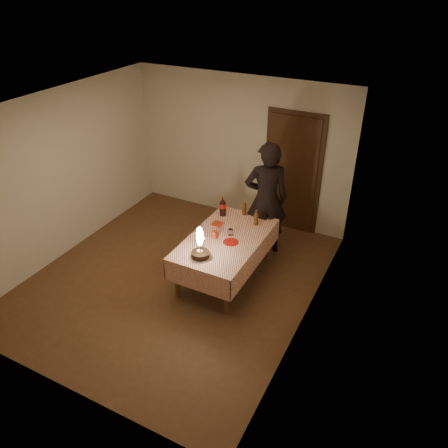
{
  "coord_description": "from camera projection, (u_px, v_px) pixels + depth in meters",
  "views": [
    {
      "loc": [
        3.06,
        -4.36,
        4.11
      ],
      "look_at": [
        0.65,
        0.35,
        0.95
      ],
      "focal_mm": 35.0,
      "sensor_mm": 36.0,
      "label": 1
    }
  ],
  "objects": [
    {
      "name": "red_plate",
      "position": [
        231.0,
        242.0,
        6.24
      ],
      "size": [
        0.22,
        0.22,
        0.01
      ],
      "primitive_type": "cylinder",
      "color": "#A7100B",
      "rests_on": "dining_table"
    },
    {
      "name": "amber_bottle_right",
      "position": [
        256.0,
        218.0,
        6.61
      ],
      "size": [
        0.06,
        0.06,
        0.26
      ],
      "color": "#5A2E0F",
      "rests_on": "dining_table"
    },
    {
      "name": "red_cup",
      "position": [
        215.0,
        234.0,
        6.34
      ],
      "size": [
        0.08,
        0.08,
        0.1
      ],
      "primitive_type": "cylinder",
      "color": "red",
      "rests_on": "dining_table"
    },
    {
      "name": "birthday_cake",
      "position": [
        200.0,
        249.0,
        5.87
      ],
      "size": [
        0.31,
        0.31,
        0.48
      ],
      "color": "white",
      "rests_on": "dining_table"
    },
    {
      "name": "room_shell",
      "position": [
        174.0,
        178.0,
        5.84
      ],
      "size": [
        4.04,
        4.54,
        2.62
      ],
      "color": "beige",
      "rests_on": "ground"
    },
    {
      "name": "clear_cup",
      "position": [
        230.0,
        232.0,
        6.4
      ],
      "size": [
        0.07,
        0.07,
        0.09
      ],
      "primitive_type": "cylinder",
      "color": "white",
      "rests_on": "dining_table"
    },
    {
      "name": "photographer",
      "position": [
        266.0,
        199.0,
        6.83
      ],
      "size": [
        0.82,
        0.74,
        1.89
      ],
      "color": "black",
      "rests_on": "ground"
    },
    {
      "name": "ground",
      "position": [
        176.0,
        278.0,
        6.64
      ],
      "size": [
        4.0,
        4.5,
        0.01
      ],
      "primitive_type": "cube",
      "color": "brown",
      "rests_on": "ground"
    },
    {
      "name": "amber_bottle_left",
      "position": [
        244.0,
        208.0,
        6.88
      ],
      "size": [
        0.06,
        0.06,
        0.26
      ],
      "color": "#5A2E0F",
      "rests_on": "dining_table"
    },
    {
      "name": "napkin_stack",
      "position": [
        217.0,
        224.0,
        6.67
      ],
      "size": [
        0.15,
        0.15,
        0.02
      ],
      "primitive_type": "cube",
      "color": "#A32712",
      "rests_on": "dining_table"
    },
    {
      "name": "dining_table",
      "position": [
        226.0,
        243.0,
        6.39
      ],
      "size": [
        1.02,
        1.72,
        0.69
      ],
      "color": "brown",
      "rests_on": "ground"
    },
    {
      "name": "cola_bottle",
      "position": [
        223.0,
        207.0,
        6.84
      ],
      "size": [
        0.1,
        0.1,
        0.32
      ],
      "color": "black",
      "rests_on": "dining_table"
    }
  ]
}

